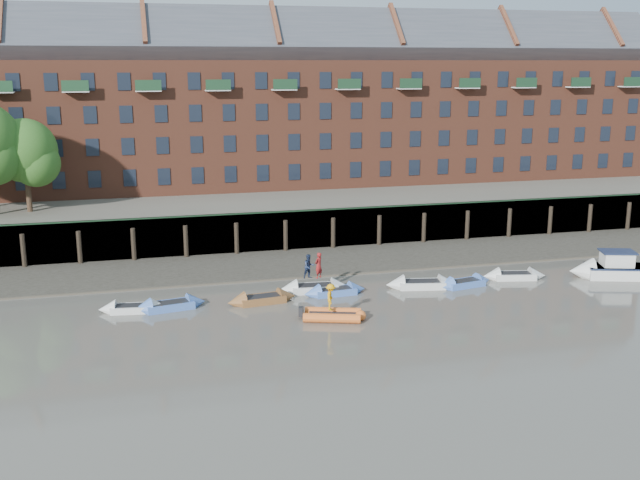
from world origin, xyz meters
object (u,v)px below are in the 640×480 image
object	(u,v)px
rowboat_0	(134,308)
rowboat_6	(464,283)
rowboat_1	(170,306)
rowboat_3	(314,288)
rowboat_5	(421,284)
person_rower_b	(309,266)
rowboat_2	(262,299)
person_rower_a	(319,265)
rowboat_4	(335,291)
rib_tender	(335,315)
rowboat_7	(514,276)
motor_launch	(607,269)
person_rib_crew	(331,297)

from	to	relation	value
rowboat_0	rowboat_6	size ratio (longest dim) A/B	0.97
rowboat_1	rowboat_3	world-z (taller)	rowboat_3
rowboat_5	person_rower_b	distance (m)	7.87
rowboat_2	person_rower_a	bearing A→B (deg)	12.69
rowboat_4	rowboat_1	bearing A→B (deg)	177.42
rowboat_4	rib_tender	size ratio (longest dim) A/B	1.14
rowboat_5	rowboat_7	distance (m)	7.22
person_rower_b	rowboat_7	bearing A→B (deg)	-16.86
rowboat_0	motor_launch	size ratio (longest dim) A/B	0.68
rowboat_0	person_rib_crew	xyz separation A→B (m)	(11.44, -4.42, 1.20)
rowboat_5	motor_launch	distance (m)	13.86
rowboat_1	person_rower_a	bearing A→B (deg)	-2.75
rowboat_7	rib_tender	xyz separation A→B (m)	(-14.67, -5.14, 0.05)
rowboat_6	rib_tender	distance (m)	11.29
rowboat_3	person_rower_b	world-z (taller)	person_rower_b
rib_tender	person_rib_crew	bearing A→B (deg)	-170.79
rib_tender	rowboat_1	bearing A→B (deg)	173.64
rowboat_7	person_rower_a	world-z (taller)	person_rower_a
rowboat_3	rowboat_4	size ratio (longest dim) A/B	1.12
rowboat_1	rowboat_4	xyz separation A→B (m)	(10.81, 0.37, -0.02)
rowboat_3	rowboat_7	world-z (taller)	rowboat_3
motor_launch	person_rower_a	bearing A→B (deg)	12.11
rowboat_0	rowboat_4	xyz separation A→B (m)	(13.00, 0.29, 0.00)
rowboat_6	rowboat_7	size ratio (longest dim) A/B	0.96
rowboat_2	person_rib_crew	bearing A→B (deg)	-58.12
person_rower_b	person_rib_crew	world-z (taller)	person_rower_b
person_rib_crew	rowboat_5	bearing A→B (deg)	-40.19
person_rower_a	motor_launch	bearing A→B (deg)	136.19
rowboat_5	rib_tender	xyz separation A→B (m)	(-7.46, -4.76, 0.03)
rowboat_3	person_rib_crew	xyz separation A→B (m)	(-0.40, -5.67, 1.17)
rowboat_1	person_rower_b	world-z (taller)	person_rower_b
motor_launch	person_rib_crew	bearing A→B (deg)	27.35
person_rower_a	person_rib_crew	bearing A→B (deg)	44.54
rowboat_0	rowboat_3	bearing A→B (deg)	13.05
rowboat_4	rowboat_6	world-z (taller)	rowboat_6
rowboat_2	rowboat_1	bearing A→B (deg)	171.20
rowboat_6	rowboat_4	bearing A→B (deg)	166.25
motor_launch	rowboat_1	bearing A→B (deg)	16.35
person_rib_crew	rowboat_6	bearing A→B (deg)	-49.76
rowboat_1	rib_tender	world-z (taller)	rowboat_1
rowboat_1	person_rower_a	xyz separation A→B (m)	(9.95, 1.36, 1.57)
rowboat_4	rowboat_6	xyz separation A→B (m)	(9.12, -0.42, 0.00)
rowboat_0	person_rower_b	xyz separation A→B (m)	(11.50, 1.37, 1.54)
rowboat_4	rowboat_5	world-z (taller)	rowboat_5
rowboat_3	rowboat_7	xyz separation A→B (m)	(14.52, -0.57, -0.02)
rowboat_2	rib_tender	size ratio (longest dim) A/B	1.22
person_rib_crew	rowboat_3	bearing A→B (deg)	14.24
rowboat_7	motor_launch	size ratio (longest dim) A/B	0.72
rowboat_2	rowboat_5	size ratio (longest dim) A/B	0.92
rowboat_5	person_rower_a	world-z (taller)	person_rower_a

